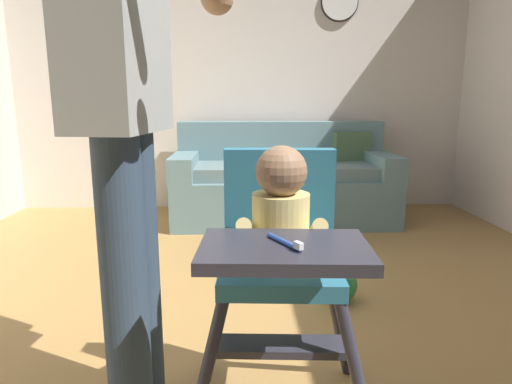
{
  "coord_description": "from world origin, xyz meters",
  "views": [
    {
      "loc": [
        -0.03,
        -1.91,
        1.04
      ],
      "look_at": [
        0.02,
        -0.53,
        0.76
      ],
      "focal_mm": 30.85,
      "sensor_mm": 36.0,
      "label": 1
    }
  ],
  "objects": [
    {
      "name": "couch",
      "position": [
        0.37,
        1.96,
        0.33
      ],
      "size": [
        1.92,
        0.86,
        0.86
      ],
      "rotation": [
        0.0,
        0.0,
        -1.57
      ],
      "color": "slate",
      "rests_on": "ground"
    },
    {
      "name": "wall_far",
      "position": [
        0.0,
        2.48,
        1.36
      ],
      "size": [
        5.14,
        0.06,
        2.72
      ],
      "primitive_type": "cube",
      "color": "silver",
      "rests_on": "ground"
    },
    {
      "name": "wall_clock",
      "position": [
        0.92,
        2.43,
        1.96
      ],
      "size": [
        0.36,
        0.04,
        0.36
      ],
      "color": "white"
    },
    {
      "name": "high_chair",
      "position": [
        0.09,
        -0.64,
        0.63
      ],
      "size": [
        0.64,
        0.75,
        0.93
      ],
      "rotation": [
        0.0,
        0.0,
        -1.63
      ],
      "color": "#2E2E3A",
      "rests_on": "ground"
    },
    {
      "name": "ground",
      "position": [
        0.0,
        0.0,
        -0.05
      ],
      "size": [
        5.94,
        6.49,
        0.1
      ],
      "primitive_type": "cube",
      "color": "#A67C43"
    },
    {
      "name": "toy_ball",
      "position": [
        0.5,
        0.25,
        0.1
      ],
      "size": [
        0.19,
        0.19,
        0.19
      ],
      "primitive_type": "sphere",
      "color": "green",
      "rests_on": "ground"
    },
    {
      "name": "adult_standing",
      "position": [
        -0.37,
        -0.57,
        1.01
      ],
      "size": [
        0.51,
        0.54,
        1.77
      ],
      "rotation": [
        0.0,
        0.0,
        -0.14
      ],
      "color": "#2F4054",
      "rests_on": "ground"
    }
  ]
}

